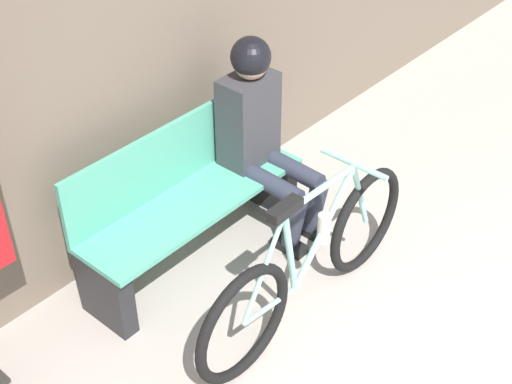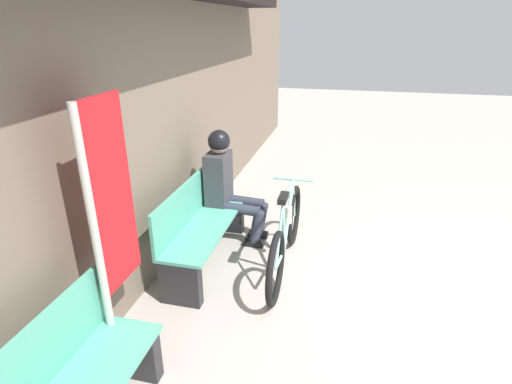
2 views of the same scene
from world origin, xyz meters
name	(u,v)px [view 1 (image 1 of 2)]	position (x,y,z in m)	size (l,w,h in m)	color
park_bench_near	(188,203)	(0.14, 2.40, 0.38)	(1.44, 0.42, 0.83)	#51A88E
bicycle	(310,264)	(0.21, 1.58, 0.35)	(1.68, 0.40, 0.87)	black
person_seated	(261,126)	(0.65, 2.29, 0.70)	(0.34, 0.63, 1.23)	#2D3342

